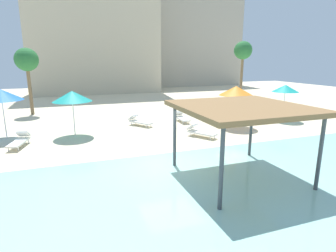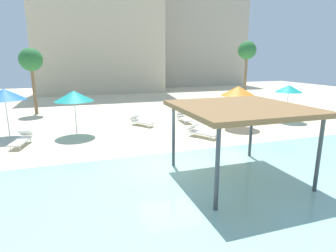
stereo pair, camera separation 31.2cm
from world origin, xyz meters
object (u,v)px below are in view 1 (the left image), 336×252
Objects in this scene: lounge_chair_3 at (182,117)px; beach_umbrella_teal_1 at (72,96)px; palm_tree_0 at (27,61)px; lounge_chair_0 at (20,140)px; beach_umbrella_blue_3 at (1,95)px; palm_tree_1 at (243,52)px; lounge_chair_4 at (200,131)px; beach_umbrella_teal_2 at (285,88)px; shade_pavilion at (242,110)px; beach_umbrella_orange_4 at (236,91)px; lounge_chair_2 at (139,121)px.

beach_umbrella_teal_1 is at bearing -77.81° from lounge_chair_3.
lounge_chair_3 is at bearing -32.51° from palm_tree_0.
palm_tree_0 is (-0.37, 9.74, 4.16)m from lounge_chair_0.
beach_umbrella_teal_1 reaches higher than lounge_chair_0.
palm_tree_1 is at bearing 19.00° from beach_umbrella_blue_3.
beach_umbrella_teal_1 reaches higher than lounge_chair_4.
palm_tree_0 is at bearing 110.93° from beach_umbrella_teal_1.
beach_umbrella_blue_3 is (-3.89, 0.83, 0.15)m from beach_umbrella_teal_1.
beach_umbrella_teal_1 is 15.38m from beach_umbrella_teal_2.
shade_pavilion is at bearing -139.52° from beach_umbrella_teal_2.
shade_pavilion is at bearing -42.79° from lounge_chair_4.
palm_tree_0 is (-3.25, 8.50, 2.04)m from beach_umbrella_teal_1.
shade_pavilion is 13.73m from beach_umbrella_blue_3.
beach_umbrella_orange_4 is 4.31m from lounge_chair_4.
beach_umbrella_orange_4 is 7.08m from lounge_chair_2.
beach_umbrella_orange_4 is at bearing -8.60° from beach_umbrella_blue_3.
shade_pavilion reaches higher than lounge_chair_3.
lounge_chair_4 is at bearing 0.00° from lounge_chair_2.
beach_umbrella_blue_3 is 1.03× the size of beach_umbrella_orange_4.
beach_umbrella_teal_1 is 3.79m from lounge_chair_0.
palm_tree_0 is at bearing -165.03° from lounge_chair_0.
beach_umbrella_orange_4 reaches higher than beach_umbrella_teal_1.
palm_tree_1 is (11.53, 16.93, 2.65)m from shade_pavilion.
palm_tree_0 reaches higher than beach_umbrella_orange_4.
lounge_chair_2 is at bearing 16.59° from beach_umbrella_teal_1.
beach_umbrella_orange_4 is 12.13m from palm_tree_1.
lounge_chair_4 is (1.22, 5.91, -2.42)m from shade_pavilion.
palm_tree_0 is (-7.65, 7.19, 4.16)m from lounge_chair_2.
shade_pavilion is 8.71m from beach_umbrella_orange_4.
lounge_chair_2 is (-1.56, 10.05, -2.42)m from shade_pavilion.
palm_tree_0 is at bearing -121.09° from lounge_chair_3.
palm_tree_1 is (9.73, 6.72, 5.07)m from lounge_chair_3.
lounge_chair_2 is at bearing -85.75° from lounge_chair_3.
lounge_chair_0 is at bearing -156.66° from beach_umbrella_teal_1.
palm_tree_0 is (-13.83, 9.85, 1.95)m from beach_umbrella_orange_4.
beach_umbrella_orange_4 reaches higher than beach_umbrella_teal_2.
lounge_chair_4 is at bearing -21.45° from beach_umbrella_teal_1.
lounge_chair_3 is (10.65, 2.72, 0.00)m from lounge_chair_0.
palm_tree_1 is at bearing 83.76° from lounge_chair_2.
beach_umbrella_teal_2 is 11.35m from lounge_chair_2.
lounge_chair_2 is at bearing 169.55° from beach_umbrella_teal_2.
beach_umbrella_blue_3 is at bearing -94.76° from palm_tree_0.
beach_umbrella_orange_4 reaches higher than lounge_chair_4.
beach_umbrella_teal_1 is 8.19m from lounge_chair_3.
lounge_chair_3 is 0.99× the size of lounge_chair_4.
lounge_chair_3 is at bearing -145.37° from palm_tree_1.
palm_tree_0 is at bearing -167.20° from lounge_chair_2.
beach_umbrella_teal_2 is at bearing 104.49° from lounge_chair_0.
lounge_chair_0 is 23.02m from palm_tree_1.
beach_umbrella_teal_2 is 18.38m from lounge_chair_0.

